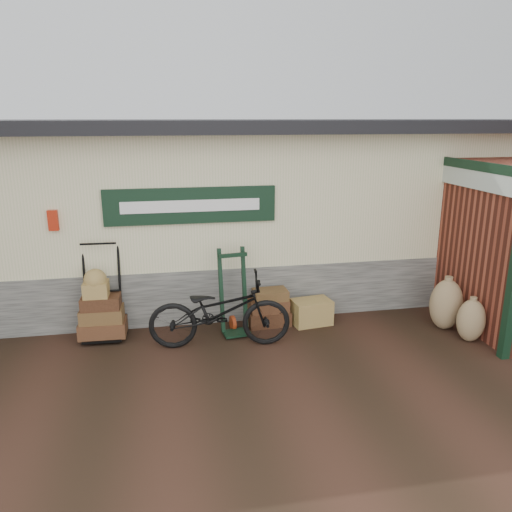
{
  "coord_description": "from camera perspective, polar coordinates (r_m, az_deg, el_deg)",
  "views": [
    {
      "loc": [
        -0.73,
        -6.58,
        3.25
      ],
      "look_at": [
        0.69,
        0.9,
        1.12
      ],
      "focal_mm": 35.0,
      "sensor_mm": 36.0,
      "label": 1
    }
  ],
  "objects": [
    {
      "name": "ground",
      "position": [
        7.37,
        -4.05,
        -10.57
      ],
      "size": [
        80.0,
        80.0,
        0.0
      ],
      "primitive_type": "plane",
      "color": "black",
      "rests_on": "ground"
    },
    {
      "name": "station_building",
      "position": [
        9.49,
        -6.26,
        5.6
      ],
      "size": [
        14.4,
        4.1,
        3.2
      ],
      "color": "#4C4C47",
      "rests_on": "ground"
    },
    {
      "name": "brick_outbuilding",
      "position": [
        9.68,
        23.64,
        2.69
      ],
      "size": [
        1.71,
        4.51,
        2.62
      ],
      "color": "maroon",
      "rests_on": "ground"
    },
    {
      "name": "porter_trolley",
      "position": [
        7.87,
        -17.25,
        -3.04
      ],
      "size": [
        0.85,
        0.65,
        1.65
      ],
      "primitive_type": null,
      "rotation": [
        0.0,
        0.0,
        -0.04
      ],
      "color": "black",
      "rests_on": "ground"
    },
    {
      "name": "green_barrow",
      "position": [
        7.65,
        -2.57,
        -4.12
      ],
      "size": [
        0.53,
        0.47,
        1.33
      ],
      "primitive_type": null,
      "rotation": [
        0.0,
        0.0,
        0.14
      ],
      "color": "black",
      "rests_on": "ground"
    },
    {
      "name": "suitcase_stack",
      "position": [
        8.07,
        1.44,
        -5.83
      ],
      "size": [
        0.69,
        0.45,
        0.6
      ],
      "primitive_type": null,
      "rotation": [
        0.0,
        0.0,
        0.04
      ],
      "color": "#381F12",
      "rests_on": "ground"
    },
    {
      "name": "wicker_hamper",
      "position": [
        8.18,
        6.35,
        -6.36
      ],
      "size": [
        0.66,
        0.48,
        0.4
      ],
      "primitive_type": "cube",
      "rotation": [
        0.0,
        0.0,
        0.13
      ],
      "color": "olive",
      "rests_on": "ground"
    },
    {
      "name": "bicycle",
      "position": [
        7.24,
        -4.18,
        -5.91
      ],
      "size": [
        0.9,
        2.11,
        1.19
      ],
      "primitive_type": "imported",
      "rotation": [
        0.0,
        0.0,
        1.48
      ],
      "color": "black",
      "rests_on": "ground"
    },
    {
      "name": "burlap_sack_left",
      "position": [
        8.42,
        20.9,
        -5.19
      ],
      "size": [
        0.6,
        0.54,
        0.82
      ],
      "primitive_type": "ellipsoid",
      "rotation": [
        0.0,
        0.0,
        -0.25
      ],
      "color": "brown",
      "rests_on": "ground"
    },
    {
      "name": "burlap_sack_right",
      "position": [
        8.13,
        23.35,
        -6.78
      ],
      "size": [
        0.52,
        0.49,
        0.66
      ],
      "primitive_type": "ellipsoid",
      "rotation": [
        0.0,
        0.0,
        -0.43
      ],
      "color": "brown",
      "rests_on": "ground"
    }
  ]
}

